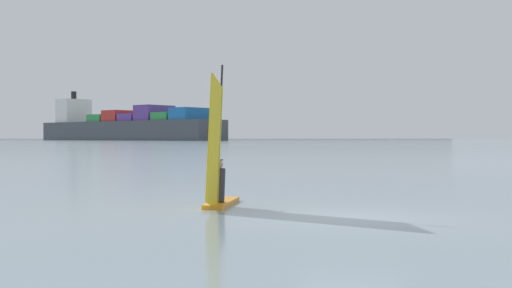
% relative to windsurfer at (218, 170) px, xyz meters
% --- Properties ---
extents(ground_plane, '(4000.00, 4000.00, 0.00)m').
position_rel_windsurfer_xyz_m(ground_plane, '(3.79, -1.89, -1.04)').
color(ground_plane, gray).
extents(windsurfer, '(0.63, 3.52, 4.18)m').
position_rel_windsurfer_xyz_m(windsurfer, '(0.00, 0.00, 0.00)').
color(windsurfer, orange).
rests_on(windsurfer, ground_plane).
extents(cargo_ship, '(157.40, 107.42, 37.13)m').
position_rel_windsurfer_xyz_m(cargo_ship, '(-160.36, 426.77, 8.76)').
color(cargo_ship, '#3F444C').
rests_on(cargo_ship, ground_plane).
extents(distant_headland, '(876.46, 601.11, 37.71)m').
position_rel_windsurfer_xyz_m(distant_headland, '(-284.13, 1294.62, 17.81)').
color(distant_headland, '#756B56').
rests_on(distant_headland, ground_plane).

